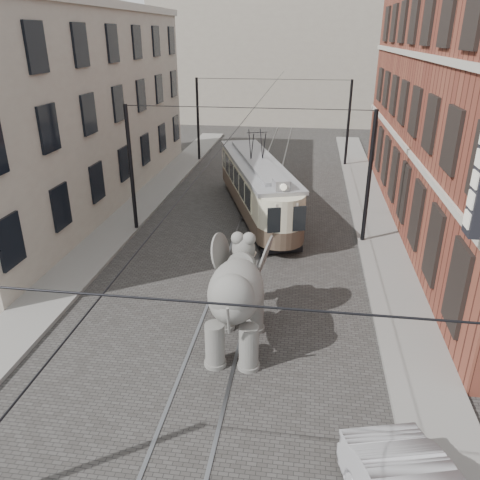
# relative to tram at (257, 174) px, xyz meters

# --- Properties ---
(ground) EXTENTS (120.00, 120.00, 0.00)m
(ground) POSITION_rel_tram_xyz_m (0.08, -9.27, -2.17)
(ground) COLOR #3A3836
(tram_rails) EXTENTS (1.54, 80.00, 0.02)m
(tram_rails) POSITION_rel_tram_xyz_m (0.08, -9.27, -2.16)
(tram_rails) COLOR slate
(tram_rails) RESTS_ON ground
(sidewalk_right) EXTENTS (2.00, 60.00, 0.15)m
(sidewalk_right) POSITION_rel_tram_xyz_m (6.08, -9.27, -2.09)
(sidewalk_right) COLOR slate
(sidewalk_right) RESTS_ON ground
(sidewalk_left) EXTENTS (2.00, 60.00, 0.15)m
(sidewalk_left) POSITION_rel_tram_xyz_m (-6.42, -9.27, -2.09)
(sidewalk_left) COLOR slate
(sidewalk_left) RESTS_ON ground
(stucco_building) EXTENTS (7.00, 24.00, 10.00)m
(stucco_building) POSITION_rel_tram_xyz_m (-10.92, 0.73, 2.83)
(stucco_building) COLOR gray
(stucco_building) RESTS_ON ground
(distant_block) EXTENTS (28.00, 10.00, 14.00)m
(distant_block) POSITION_rel_tram_xyz_m (0.08, 30.73, 4.83)
(distant_block) COLOR gray
(distant_block) RESTS_ON ground
(catenary) EXTENTS (11.00, 30.20, 6.00)m
(catenary) POSITION_rel_tram_xyz_m (-0.12, -4.27, 0.83)
(catenary) COLOR black
(catenary) RESTS_ON ground
(tram) EXTENTS (5.58, 11.08, 4.34)m
(tram) POSITION_rel_tram_xyz_m (0.00, 0.00, 0.00)
(tram) COLOR beige
(tram) RESTS_ON ground
(elephant) EXTENTS (2.85, 5.02, 3.04)m
(elephant) POSITION_rel_tram_xyz_m (0.72, -11.93, -0.65)
(elephant) COLOR #64625C
(elephant) RESTS_ON ground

